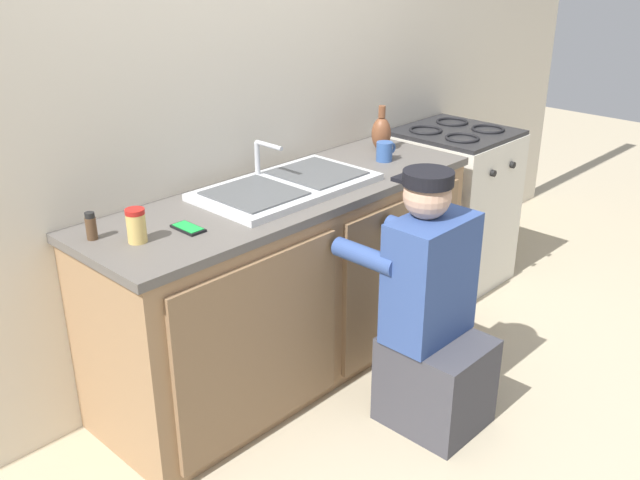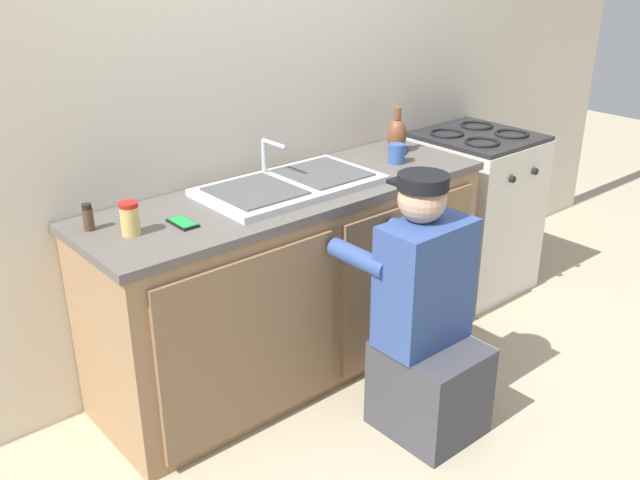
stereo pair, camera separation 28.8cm
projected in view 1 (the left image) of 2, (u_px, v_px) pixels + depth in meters
ground_plane at (336, 389)px, 3.29m from camera, size 12.00×12.00×0.00m
back_wall at (232, 99)px, 3.21m from camera, size 6.00×0.10×2.50m
counter_cabinet at (290, 286)px, 3.31m from camera, size 1.89×0.62×0.86m
countertop at (287, 194)px, 3.13m from camera, size 1.93×0.62×0.04m
sink_double_basin at (287, 186)px, 3.12m from camera, size 0.80×0.44×0.19m
stove_range at (451, 206)px, 4.18m from camera, size 0.58×0.62×0.93m
plumber_person at (431, 323)px, 2.93m from camera, size 0.42×0.61×1.10m
spice_bottle_pepper at (91, 226)px, 2.61m from camera, size 0.04×0.04×0.10m
condiment_jar at (136, 226)px, 2.58m from camera, size 0.07×0.07×0.13m
vase_decorative at (381, 133)px, 3.66m from camera, size 0.10×0.10×0.23m
coffee_mug at (385, 151)px, 3.50m from camera, size 0.13×0.08×0.09m
cell_phone at (188, 228)px, 2.71m from camera, size 0.07×0.14×0.01m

